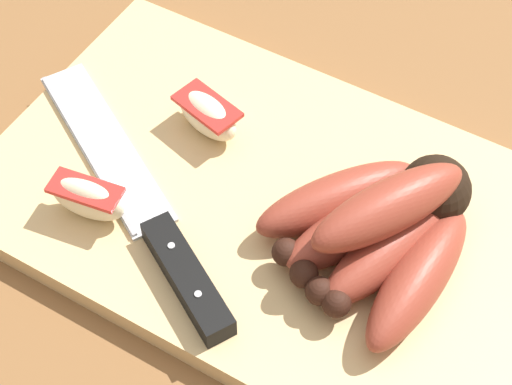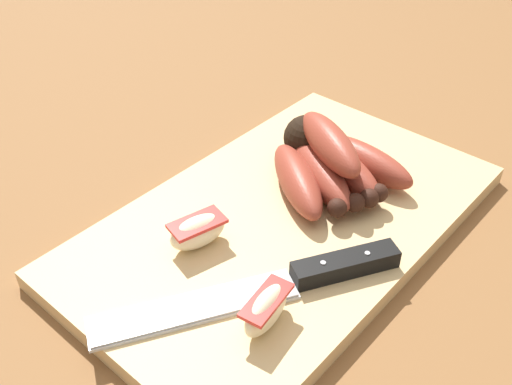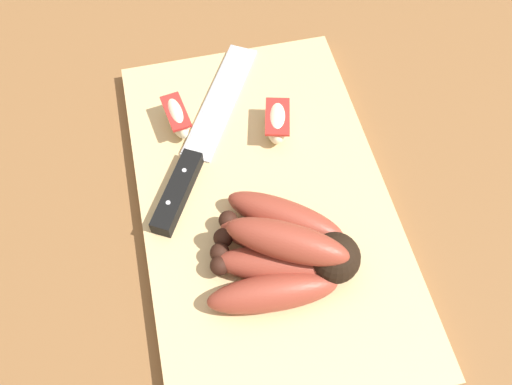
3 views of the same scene
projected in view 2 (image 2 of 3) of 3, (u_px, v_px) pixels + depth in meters
ground_plane at (283, 237)px, 0.61m from camera, size 6.00×6.00×0.00m
cutting_board at (285, 223)px, 0.61m from camera, size 0.45×0.27×0.02m
banana_bunch at (328, 162)px, 0.63m from camera, size 0.15×0.16×0.07m
chefs_knife at (295, 279)px, 0.53m from camera, size 0.26×0.17×0.02m
apple_wedge_near at (198, 231)px, 0.56m from camera, size 0.06×0.04×0.03m
apple_wedge_middle at (266, 309)px, 0.48m from camera, size 0.06×0.03×0.04m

